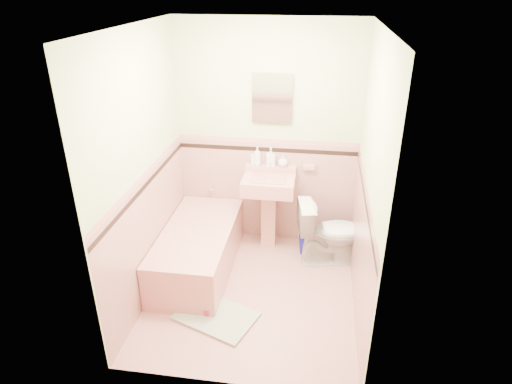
# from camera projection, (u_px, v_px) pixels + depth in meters

# --- Properties ---
(floor) EXTENTS (2.20, 2.20, 0.00)m
(floor) POSITION_uv_depth(u_px,v_px,m) (252.00, 293.00, 4.41)
(floor) COLOR tan
(floor) RESTS_ON ground
(ceiling) EXTENTS (2.20, 2.20, 0.00)m
(ceiling) POSITION_uv_depth(u_px,v_px,m) (251.00, 27.00, 3.31)
(ceiling) COLOR white
(ceiling) RESTS_ON ground
(wall_back) EXTENTS (2.50, 0.00, 2.50)m
(wall_back) POSITION_uv_depth(u_px,v_px,m) (267.00, 138.00, 4.84)
(wall_back) COLOR #F4E8C7
(wall_back) RESTS_ON ground
(wall_front) EXTENTS (2.50, 0.00, 2.50)m
(wall_front) POSITION_uv_depth(u_px,v_px,m) (226.00, 247.00, 2.88)
(wall_front) COLOR #F4E8C7
(wall_front) RESTS_ON ground
(wall_left) EXTENTS (0.00, 2.50, 2.50)m
(wall_left) POSITION_uv_depth(u_px,v_px,m) (142.00, 172.00, 3.99)
(wall_left) COLOR #F4E8C7
(wall_left) RESTS_ON ground
(wall_right) EXTENTS (0.00, 2.50, 2.50)m
(wall_right) POSITION_uv_depth(u_px,v_px,m) (369.00, 186.00, 3.73)
(wall_right) COLOR #F4E8C7
(wall_right) RESTS_ON ground
(wainscot_back) EXTENTS (2.00, 0.00, 2.00)m
(wainscot_back) POSITION_uv_depth(u_px,v_px,m) (267.00, 192.00, 5.11)
(wainscot_back) COLOR tan
(wainscot_back) RESTS_ON ground
(wainscot_front) EXTENTS (2.00, 0.00, 2.00)m
(wainscot_front) POSITION_uv_depth(u_px,v_px,m) (229.00, 323.00, 3.18)
(wainscot_front) COLOR tan
(wainscot_front) RESTS_ON ground
(wainscot_left) EXTENTS (0.00, 2.20, 2.20)m
(wainscot_left) POSITION_uv_depth(u_px,v_px,m) (151.00, 234.00, 4.27)
(wainscot_left) COLOR tan
(wainscot_left) RESTS_ON ground
(wainscot_right) EXTENTS (0.00, 2.20, 2.20)m
(wainscot_right) POSITION_uv_depth(u_px,v_px,m) (360.00, 250.00, 4.01)
(wainscot_right) COLOR tan
(wainscot_right) RESTS_ON ground
(accent_back) EXTENTS (2.00, 0.00, 2.00)m
(accent_back) POSITION_uv_depth(u_px,v_px,m) (267.00, 150.00, 4.88)
(accent_back) COLOR black
(accent_back) RESTS_ON ground
(accent_front) EXTENTS (2.00, 0.00, 2.00)m
(accent_front) POSITION_uv_depth(u_px,v_px,m) (227.00, 262.00, 2.95)
(accent_front) COLOR black
(accent_front) RESTS_ON ground
(accent_left) EXTENTS (0.00, 2.20, 2.20)m
(accent_left) POSITION_uv_depth(u_px,v_px,m) (146.00, 185.00, 4.04)
(accent_left) COLOR black
(accent_left) RESTS_ON ground
(accent_right) EXTENTS (0.00, 2.20, 2.20)m
(accent_right) POSITION_uv_depth(u_px,v_px,m) (365.00, 199.00, 3.79)
(accent_right) COLOR black
(accent_right) RESTS_ON ground
(cap_back) EXTENTS (2.00, 0.00, 2.00)m
(cap_back) POSITION_uv_depth(u_px,v_px,m) (267.00, 141.00, 4.83)
(cap_back) COLOR tan
(cap_back) RESTS_ON ground
(cap_front) EXTENTS (2.00, 0.00, 2.00)m
(cap_front) POSITION_uv_depth(u_px,v_px,m) (226.00, 250.00, 2.91)
(cap_front) COLOR tan
(cap_front) RESTS_ON ground
(cap_left) EXTENTS (0.00, 2.20, 2.20)m
(cap_left) POSITION_uv_depth(u_px,v_px,m) (145.00, 175.00, 4.00)
(cap_left) COLOR tan
(cap_left) RESTS_ON ground
(cap_right) EXTENTS (0.00, 2.20, 2.20)m
(cap_right) POSITION_uv_depth(u_px,v_px,m) (366.00, 189.00, 3.74)
(cap_right) COLOR tan
(cap_right) RESTS_ON ground
(bathtub) EXTENTS (0.70, 1.50, 0.45)m
(bathtub) POSITION_uv_depth(u_px,v_px,m) (198.00, 251.00, 4.68)
(bathtub) COLOR tan
(bathtub) RESTS_ON floor
(tub_faucet) EXTENTS (0.04, 0.12, 0.04)m
(tub_faucet) POSITION_uv_depth(u_px,v_px,m) (213.00, 187.00, 5.15)
(tub_faucet) COLOR silver
(tub_faucet) RESTS_ON wall_back
(sink) EXTENTS (0.56, 0.48, 0.89)m
(sink) POSITION_uv_depth(u_px,v_px,m) (268.00, 213.00, 4.97)
(sink) COLOR tan
(sink) RESTS_ON floor
(sink_faucet) EXTENTS (0.02, 0.02, 0.10)m
(sink_faucet) POSITION_uv_depth(u_px,v_px,m) (270.00, 167.00, 4.87)
(sink_faucet) COLOR silver
(sink_faucet) RESTS_ON sink
(medicine_cabinet) EXTENTS (0.38, 0.04, 0.48)m
(medicine_cabinet) POSITION_uv_depth(u_px,v_px,m) (272.00, 98.00, 4.61)
(medicine_cabinet) COLOR white
(medicine_cabinet) RESTS_ON wall_back
(soap_dish) EXTENTS (0.13, 0.07, 0.04)m
(soap_dish) POSITION_uv_depth(u_px,v_px,m) (309.00, 167.00, 4.87)
(soap_dish) COLOR tan
(soap_dish) RESTS_ON wall_back
(soap_bottle_left) EXTENTS (0.09, 0.09, 0.22)m
(soap_bottle_left) POSITION_uv_depth(u_px,v_px,m) (257.00, 156.00, 4.88)
(soap_bottle_left) COLOR #B2B2B2
(soap_bottle_left) RESTS_ON sink
(soap_bottle_mid) EXTENTS (0.11, 0.11, 0.21)m
(soap_bottle_mid) POSITION_uv_depth(u_px,v_px,m) (271.00, 157.00, 4.86)
(soap_bottle_mid) COLOR #B2B2B2
(soap_bottle_mid) RESTS_ON sink
(soap_bottle_right) EXTENTS (0.12, 0.12, 0.14)m
(soap_bottle_right) POSITION_uv_depth(u_px,v_px,m) (283.00, 161.00, 4.86)
(soap_bottle_right) COLOR #B2B2B2
(soap_bottle_right) RESTS_ON sink
(tube) EXTENTS (0.05, 0.05, 0.12)m
(tube) POSITION_uv_depth(u_px,v_px,m) (253.00, 160.00, 4.91)
(tube) COLOR white
(tube) RESTS_ON sink
(toilet) EXTENTS (0.76, 0.52, 0.72)m
(toilet) POSITION_uv_depth(u_px,v_px,m) (330.00, 232.00, 4.77)
(toilet) COLOR white
(toilet) RESTS_ON floor
(bucket) EXTENTS (0.28, 0.28, 0.23)m
(bucket) POSITION_uv_depth(u_px,v_px,m) (308.00, 244.00, 5.00)
(bucket) COLOR #0D0D90
(bucket) RESTS_ON floor
(bath_mat) EXTENTS (0.83, 0.69, 0.03)m
(bath_mat) POSITION_uv_depth(u_px,v_px,m) (216.00, 316.00, 4.09)
(bath_mat) COLOR gray
(bath_mat) RESTS_ON floor
(shoe) EXTENTS (0.17, 0.11, 0.06)m
(shoe) POSITION_uv_depth(u_px,v_px,m) (203.00, 310.00, 4.10)
(shoe) COLOR #BF1E59
(shoe) RESTS_ON bath_mat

